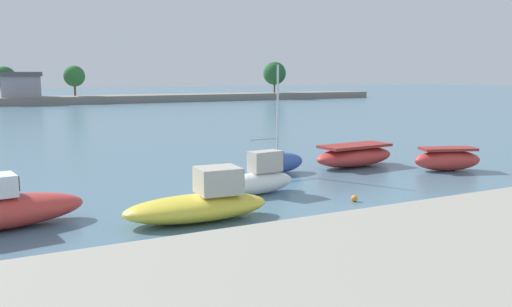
# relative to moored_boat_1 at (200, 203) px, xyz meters

# --- Properties ---
(ground_plane) EXTENTS (400.00, 400.00, 0.00)m
(ground_plane) POSITION_rel_moored_boat_1_xyz_m (4.76, -4.17, -0.58)
(ground_plane) COLOR slate
(moored_boat_1) EXTENTS (5.16, 2.27, 1.79)m
(moored_boat_1) POSITION_rel_moored_boat_1_xyz_m (0.00, 0.00, 0.00)
(moored_boat_1) COLOR yellow
(moored_boat_1) RESTS_ON ground
(moored_boat_2) EXTENTS (3.78, 1.64, 1.78)m
(moored_boat_2) POSITION_rel_moored_boat_1_xyz_m (3.60, 2.68, 0.03)
(moored_boat_2) COLOR white
(moored_boat_2) RESTS_ON ground
(moored_boat_3) EXTENTS (3.26, 1.29, 5.43)m
(moored_boat_3) POSITION_rel_moored_boat_1_xyz_m (6.51, 6.32, -0.01)
(moored_boat_3) COLOR #3856A8
(moored_boat_3) RESTS_ON ground
(moored_boat_4) EXTENTS (5.16, 2.32, 1.20)m
(moored_boat_4) POSITION_rel_moored_boat_1_xyz_m (11.38, 6.22, -0.01)
(moored_boat_4) COLOR #C63833
(moored_boat_4) RESTS_ON ground
(moored_boat_5) EXTENTS (3.76, 2.44, 1.20)m
(moored_boat_5) POSITION_rel_moored_boat_1_xyz_m (14.87, 2.99, -0.00)
(moored_boat_5) COLOR #C63833
(moored_boat_5) RESTS_ON ground
(mooring_buoy_0) EXTENTS (0.38, 0.38, 0.38)m
(mooring_buoy_0) POSITION_rel_moored_boat_1_xyz_m (17.56, 6.86, -0.40)
(mooring_buoy_0) COLOR red
(mooring_buoy_0) RESTS_ON ground
(mooring_buoy_2) EXTENTS (0.26, 0.26, 0.26)m
(mooring_buoy_2) POSITION_rel_moored_boat_1_xyz_m (6.35, -0.28, -0.46)
(mooring_buoy_2) COLOR orange
(mooring_buoy_2) RESTS_ON ground
(distant_shoreline) EXTENTS (127.22, 8.07, 7.95)m
(distant_shoreline) POSITION_rel_moored_boat_1_xyz_m (-1.01, 79.78, 1.48)
(distant_shoreline) COLOR gray
(distant_shoreline) RESTS_ON ground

